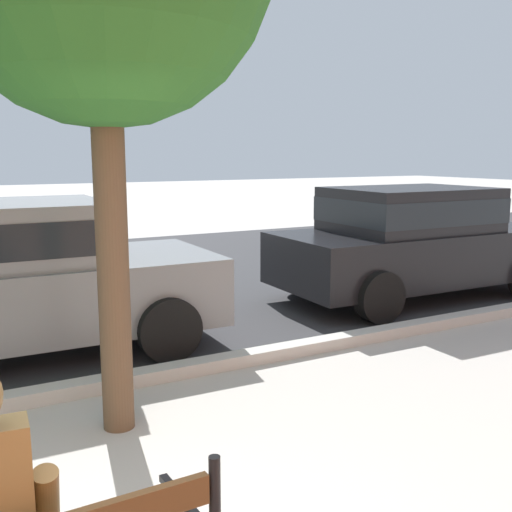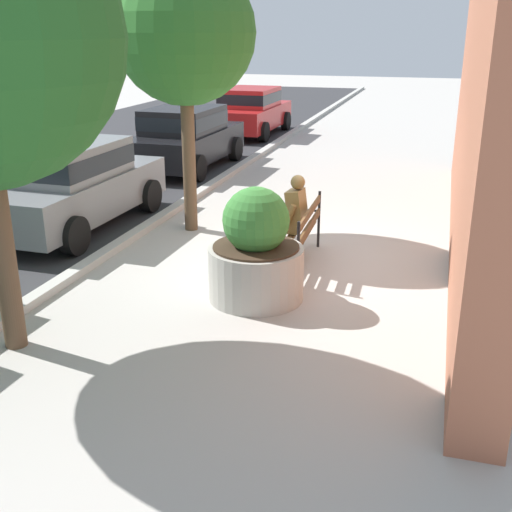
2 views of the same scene
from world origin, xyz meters
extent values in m
plane|color=#ADA8A0|center=(0.00, 0.00, 0.00)|extent=(80.00, 80.00, 0.00)
cube|color=#B2AFA8|center=(0.00, 2.90, 0.06)|extent=(60.00, 0.20, 0.12)
cube|color=#9E5B42|center=(1.50, -2.60, 2.16)|extent=(12.00, 0.50, 4.32)
cube|color=brown|center=(-0.29, -0.19, 0.45)|extent=(1.70, 0.16, 0.04)
cube|color=brown|center=(-0.30, -0.01, 0.45)|extent=(1.70, 0.16, 0.04)
cube|color=brown|center=(-0.30, 0.17, 0.45)|extent=(1.70, 0.16, 0.04)
cube|color=brown|center=(-0.29, -0.28, 0.62)|extent=(1.70, 0.09, 0.11)
cube|color=brown|center=(-0.29, -0.28, 0.84)|extent=(1.70, 0.09, 0.11)
cylinder|color=black|center=(-1.18, 0.17, 0.23)|extent=(0.04, 0.04, 0.45)
cylinder|color=black|center=(-1.17, -0.30, 0.47)|extent=(0.04, 0.04, 0.95)
cube|color=black|center=(-1.18, -0.03, 0.62)|extent=(0.05, 0.48, 0.03)
cylinder|color=black|center=(0.58, 0.22, 0.23)|extent=(0.04, 0.04, 0.45)
cylinder|color=black|center=(0.59, -0.25, 0.47)|extent=(0.04, 0.04, 0.95)
cube|color=black|center=(0.58, 0.02, 0.62)|extent=(0.05, 0.48, 0.03)
cube|color=olive|center=(-0.17, 0.05, 0.56)|extent=(0.37, 0.35, 0.16)
cube|color=olive|center=(-0.18, -0.05, 0.88)|extent=(0.39, 0.32, 0.55)
sphere|color=olive|center=(-0.18, -0.06, 1.26)|extent=(0.22, 0.22, 0.22)
cylinder|color=olive|center=(-0.40, -0.01, 0.83)|extent=(0.11, 0.19, 0.29)
cylinder|color=olive|center=(-0.40, 0.13, 0.66)|extent=(0.10, 0.27, 0.10)
cylinder|color=olive|center=(0.04, -0.05, 0.83)|extent=(0.11, 0.19, 0.29)
cylinder|color=olive|center=(0.06, 0.09, 0.66)|extent=(0.10, 0.27, 0.10)
cylinder|color=olive|center=(-0.25, 0.20, 0.52)|extent=(0.16, 0.37, 0.14)
cylinder|color=olive|center=(-0.23, 0.38, 0.25)|extent=(0.11, 0.11, 0.50)
cube|color=olive|center=(-0.23, 0.44, 0.04)|extent=(0.13, 0.25, 0.07)
cylinder|color=olive|center=(-0.07, 0.18, 0.52)|extent=(0.16, 0.37, 0.14)
cylinder|color=olive|center=(-0.05, 0.36, 0.25)|extent=(0.11, 0.11, 0.50)
cube|color=olive|center=(-0.05, 0.42, 0.04)|extent=(0.13, 0.25, 0.07)
cube|color=olive|center=(0.08, 0.45, 0.08)|extent=(0.30, 0.20, 0.16)
cylinder|color=#A8A399|center=(-1.73, 0.14, 0.36)|extent=(1.27, 1.27, 0.72)
cylinder|color=#38281C|center=(-1.73, 0.14, 0.73)|extent=(1.14, 1.14, 0.03)
sphere|color=#387A33|center=(-1.73, 0.14, 1.09)|extent=(0.88, 0.88, 0.88)
cylinder|color=brown|center=(-3.81, 2.39, 1.15)|extent=(0.25, 0.25, 2.30)
cylinder|color=brown|center=(0.91, 2.14, 1.27)|extent=(0.23, 0.23, 2.54)
sphere|color=#2D6B28|center=(0.91, 2.14, 3.37)|extent=(2.36, 2.36, 2.36)
cube|color=slate|center=(0.46, 4.24, 0.61)|extent=(4.13, 1.78, 0.70)
cube|color=slate|center=(0.31, 4.24, 1.26)|extent=(2.16, 1.61, 0.60)
cube|color=black|center=(0.31, 4.24, 1.26)|extent=(2.17, 1.62, 0.33)
cylinder|color=black|center=(1.81, 5.06, 0.32)|extent=(0.64, 0.23, 0.64)
cylinder|color=black|center=(1.77, 3.36, 0.32)|extent=(0.64, 0.23, 0.64)
cylinder|color=black|center=(-0.89, 3.41, 0.32)|extent=(0.64, 0.23, 0.64)
cube|color=black|center=(5.83, 4.24, 0.61)|extent=(4.13, 1.78, 0.70)
cube|color=black|center=(5.68, 4.24, 1.26)|extent=(2.16, 1.61, 0.60)
cube|color=black|center=(5.68, 4.24, 1.26)|extent=(2.17, 1.62, 0.33)
cylinder|color=black|center=(7.18, 5.06, 0.32)|extent=(0.64, 0.23, 0.64)
cylinder|color=black|center=(7.15, 3.36, 0.32)|extent=(0.64, 0.23, 0.64)
cylinder|color=black|center=(4.52, 5.11, 0.32)|extent=(0.64, 0.23, 0.64)
cylinder|color=black|center=(4.48, 3.41, 0.32)|extent=(0.64, 0.23, 0.64)
cube|color=#B21E1E|center=(11.53, 4.24, 0.61)|extent=(4.13, 1.78, 0.70)
cube|color=#B21E1E|center=(11.38, 4.24, 1.26)|extent=(2.16, 1.61, 0.60)
cube|color=black|center=(11.38, 4.24, 1.26)|extent=(2.17, 1.62, 0.33)
cylinder|color=black|center=(12.88, 5.06, 0.32)|extent=(0.64, 0.23, 0.64)
cylinder|color=black|center=(12.85, 3.36, 0.32)|extent=(0.64, 0.23, 0.64)
cylinder|color=black|center=(10.22, 5.11, 0.32)|extent=(0.64, 0.23, 0.64)
cylinder|color=black|center=(10.18, 3.41, 0.32)|extent=(0.64, 0.23, 0.64)
camera|label=1|loc=(-0.26, -2.10, 2.03)|focal=42.60mm
camera|label=2|loc=(-9.27, -2.10, 3.44)|focal=44.49mm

